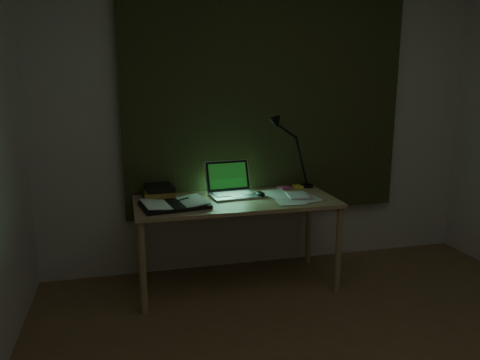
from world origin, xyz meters
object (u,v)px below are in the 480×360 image
(book_stack, at_px, (159,192))
(loose_papers, at_px, (291,195))
(laptop, at_px, (234,180))
(desk, at_px, (236,243))
(desk_lamp, at_px, (308,153))
(open_textbook, at_px, (175,204))

(book_stack, height_order, loose_papers, book_stack)
(laptop, relative_size, book_stack, 1.53)
(desk, xyz_separation_m, laptop, (0.01, 0.09, 0.45))
(desk_lamp, bearing_deg, desk, -152.95)
(book_stack, bearing_deg, desk_lamp, 4.04)
(book_stack, relative_size, desk_lamp, 0.46)
(open_textbook, distance_m, loose_papers, 0.85)
(open_textbook, xyz_separation_m, loose_papers, (0.85, 0.06, -0.01))
(desk_lamp, bearing_deg, laptop, -159.97)
(laptop, xyz_separation_m, book_stack, (-0.54, 0.08, -0.07))
(loose_papers, bearing_deg, open_textbook, -175.79)
(desk, distance_m, book_stack, 0.67)
(desk, relative_size, laptop, 3.71)
(desk, height_order, open_textbook, open_textbook)
(laptop, bearing_deg, desk_lamp, 7.89)
(laptop, height_order, desk_lamp, desk_lamp)
(book_stack, height_order, desk_lamp, desk_lamp)
(loose_papers, relative_size, desk_lamp, 0.61)
(laptop, height_order, loose_papers, laptop)
(laptop, xyz_separation_m, desk_lamp, (0.63, 0.16, 0.15))
(desk, height_order, loose_papers, loose_papers)
(desk_lamp, bearing_deg, loose_papers, -125.97)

